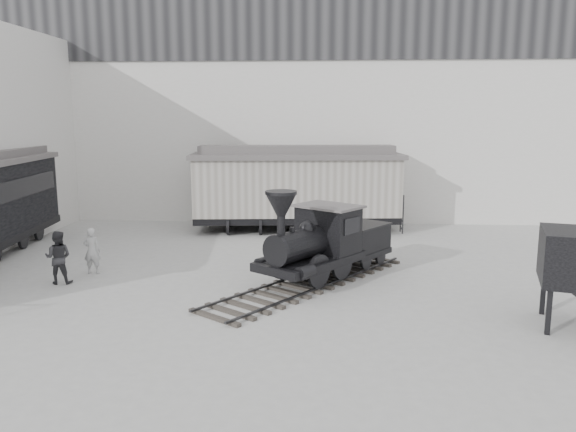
# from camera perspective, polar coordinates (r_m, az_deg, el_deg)

# --- Properties ---
(ground) EXTENTS (90.00, 90.00, 0.00)m
(ground) POSITION_cam_1_polar(r_m,az_deg,el_deg) (15.28, -2.82, -10.26)
(ground) COLOR #9E9E9B
(north_wall) EXTENTS (34.00, 2.51, 11.00)m
(north_wall) POSITION_cam_1_polar(r_m,az_deg,el_deg) (29.27, 0.37, 10.54)
(north_wall) COLOR silver
(north_wall) RESTS_ON ground
(locomotive) EXTENTS (6.71, 8.11, 3.07)m
(locomotive) POSITION_cam_1_polar(r_m,az_deg,el_deg) (18.37, 3.52, -3.08)
(locomotive) COLOR #2D2723
(locomotive) RESTS_ON ground
(boxcar) EXTENTS (10.00, 3.92, 4.00)m
(boxcar) POSITION_cam_1_polar(r_m,az_deg,el_deg) (26.32, 0.88, 3.05)
(boxcar) COLOR black
(boxcar) RESTS_ON ground
(visitor_a) EXTENTS (0.59, 0.40, 1.61)m
(visitor_a) POSITION_cam_1_polar(r_m,az_deg,el_deg) (20.25, -19.29, -3.36)
(visitor_a) COLOR #B0B0B0
(visitor_a) RESTS_ON ground
(visitor_b) EXTENTS (0.90, 0.74, 1.72)m
(visitor_b) POSITION_cam_1_polar(r_m,az_deg,el_deg) (19.47, -22.31, -3.91)
(visitor_b) COLOR #2D2D31
(visitor_b) RESTS_ON ground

